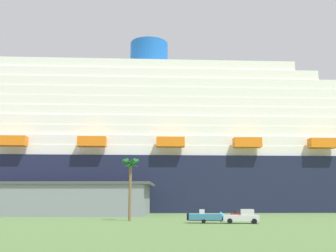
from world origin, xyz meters
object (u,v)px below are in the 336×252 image
at_px(parked_car_red_hatchback, 242,214).
at_px(palm_tree, 130,170).
at_px(pickup_truck, 243,217).
at_px(cruise_ship, 224,156).
at_px(small_boat_on_trailer, 209,217).

bearing_deg(parked_car_red_hatchback, palm_tree, -155.77).
relative_size(pickup_truck, parked_car_red_hatchback, 1.30).
distance_m(cruise_ship, pickup_truck, 70.49).
bearing_deg(parked_car_red_hatchback, cruise_ship, 87.33).
bearing_deg(small_boat_on_trailer, palm_tree, 153.79).
xyz_separation_m(cruise_ship, parked_car_red_hatchback, (-2.40, -51.46, -17.49)).
distance_m(pickup_truck, parked_car_red_hatchback, 16.88).
distance_m(small_boat_on_trailer, palm_tree, 17.27).
bearing_deg(cruise_ship, parked_car_red_hatchback, -92.67).
height_order(pickup_truck, small_boat_on_trailer, pickup_truck).
height_order(pickup_truck, parked_car_red_hatchback, pickup_truck).
bearing_deg(parked_car_red_hatchback, small_boat_on_trailer, -114.83).
bearing_deg(parked_car_red_hatchback, pickup_truck, -97.96).
bearing_deg(small_boat_on_trailer, pickup_truck, -4.58).
xyz_separation_m(pickup_truck, palm_tree, (-18.90, 7.16, 8.01)).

